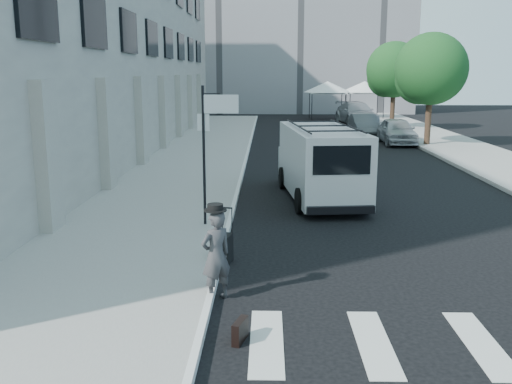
{
  "coord_description": "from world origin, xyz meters",
  "views": [
    {
      "loc": [
        -0.99,
        -10.92,
        3.97
      ],
      "look_at": [
        -1.26,
        1.74,
        1.3
      ],
      "focal_mm": 40.0,
      "sensor_mm": 36.0,
      "label": 1
    }
  ],
  "objects_px": {
    "parked_car_a": "(397,131)",
    "cargo_van": "(320,162)",
    "briefcase": "(240,331)",
    "parked_car_c": "(356,113)",
    "parked_car_b": "(364,125)",
    "businessman": "(216,256)",
    "suitcase": "(225,248)"
  },
  "relations": [
    {
      "from": "suitcase",
      "to": "cargo_van",
      "type": "relative_size",
      "value": 0.19
    },
    {
      "from": "cargo_van",
      "to": "parked_car_a",
      "type": "height_order",
      "value": "cargo_van"
    },
    {
      "from": "parked_car_a",
      "to": "parked_car_b",
      "type": "xyz_separation_m",
      "value": [
        -1.23,
        3.78,
        -0.04
      ]
    },
    {
      "from": "parked_car_c",
      "to": "businessman",
      "type": "bearing_deg",
      "value": -109.44
    },
    {
      "from": "parked_car_c",
      "to": "parked_car_b",
      "type": "bearing_deg",
      "value": -102.56
    },
    {
      "from": "cargo_van",
      "to": "parked_car_b",
      "type": "height_order",
      "value": "cargo_van"
    },
    {
      "from": "businessman",
      "to": "cargo_van",
      "type": "relative_size",
      "value": 0.26
    },
    {
      "from": "suitcase",
      "to": "parked_car_c",
      "type": "bearing_deg",
      "value": 89.54
    },
    {
      "from": "suitcase",
      "to": "parked_car_b",
      "type": "relative_size",
      "value": 0.27
    },
    {
      "from": "parked_car_b",
      "to": "parked_car_c",
      "type": "height_order",
      "value": "parked_car_c"
    },
    {
      "from": "suitcase",
      "to": "cargo_van",
      "type": "xyz_separation_m",
      "value": [
        2.56,
        6.35,
        0.86
      ]
    },
    {
      "from": "businessman",
      "to": "parked_car_a",
      "type": "distance_m",
      "value": 23.99
    },
    {
      "from": "parked_car_a",
      "to": "briefcase",
      "type": "bearing_deg",
      "value": -106.99
    },
    {
      "from": "suitcase",
      "to": "parked_car_a",
      "type": "distance_m",
      "value": 22.11
    },
    {
      "from": "suitcase",
      "to": "parked_car_a",
      "type": "xyz_separation_m",
      "value": [
        8.13,
        20.55,
        0.43
      ]
    },
    {
      "from": "cargo_van",
      "to": "parked_car_c",
      "type": "bearing_deg",
      "value": 72.71
    },
    {
      "from": "businessman",
      "to": "suitcase",
      "type": "distance_m",
      "value": 2.08
    },
    {
      "from": "briefcase",
      "to": "parked_car_c",
      "type": "bearing_deg",
      "value": 95.6
    },
    {
      "from": "parked_car_b",
      "to": "parked_car_c",
      "type": "bearing_deg",
      "value": 84.54
    },
    {
      "from": "cargo_van",
      "to": "parked_car_a",
      "type": "relative_size",
      "value": 1.42
    },
    {
      "from": "suitcase",
      "to": "parked_car_b",
      "type": "distance_m",
      "value": 25.29
    },
    {
      "from": "parked_car_a",
      "to": "parked_car_b",
      "type": "height_order",
      "value": "parked_car_a"
    },
    {
      "from": "parked_car_c",
      "to": "cargo_van",
      "type": "bearing_deg",
      "value": -107.98
    },
    {
      "from": "businessman",
      "to": "briefcase",
      "type": "xyz_separation_m",
      "value": [
        0.5,
        -1.62,
        -0.64
      ]
    },
    {
      "from": "suitcase",
      "to": "businessman",
      "type": "bearing_deg",
      "value": -77.28
    },
    {
      "from": "businessman",
      "to": "suitcase",
      "type": "height_order",
      "value": "businessman"
    },
    {
      "from": "parked_car_a",
      "to": "cargo_van",
      "type": "bearing_deg",
      "value": -110.89
    },
    {
      "from": "briefcase",
      "to": "cargo_van",
      "type": "distance_m",
      "value": 10.26
    },
    {
      "from": "parked_car_a",
      "to": "parked_car_c",
      "type": "relative_size",
      "value": 0.75
    },
    {
      "from": "briefcase",
      "to": "parked_car_b",
      "type": "height_order",
      "value": "parked_car_b"
    },
    {
      "from": "briefcase",
      "to": "businessman",
      "type": "bearing_deg",
      "value": 123.92
    },
    {
      "from": "cargo_van",
      "to": "parked_car_b",
      "type": "xyz_separation_m",
      "value": [
        4.34,
        17.98,
        -0.47
      ]
    }
  ]
}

